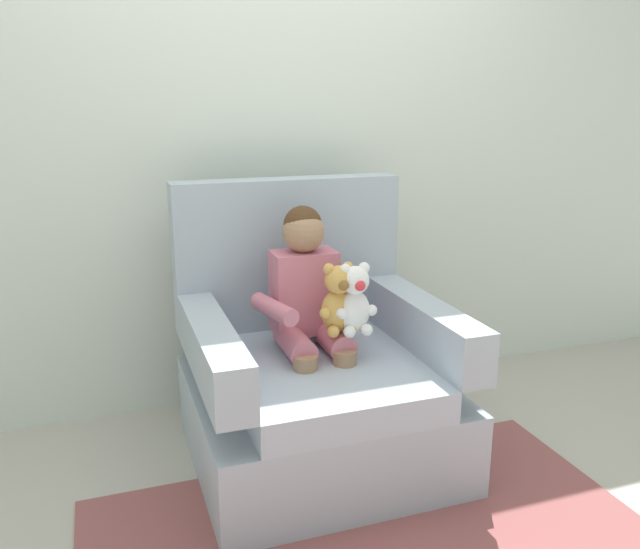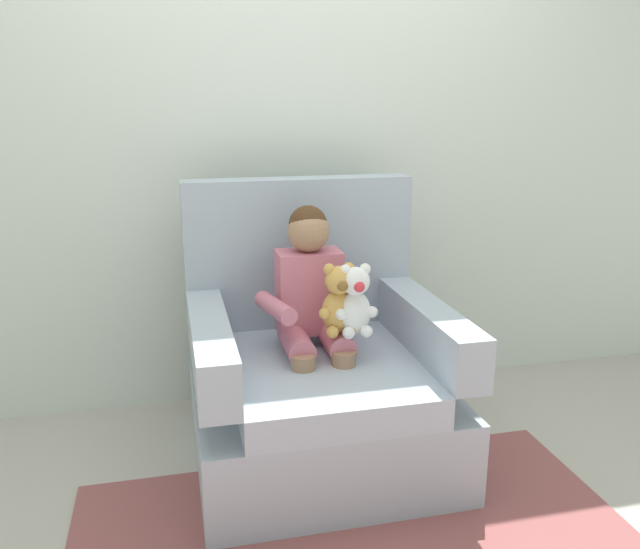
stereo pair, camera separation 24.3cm
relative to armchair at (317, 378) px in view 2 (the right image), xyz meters
The scene contains 6 objects.
ground_plane 0.34m from the armchair, 90.00° to the right, with size 8.00×8.00×0.00m, color #ADA89E.
back_wall 1.17m from the armchair, 90.00° to the left, with size 6.00×0.10×2.60m, color silver.
armchair is the anchor object (origin of this frame).
seated_child 0.33m from the armchair, 111.62° to the left, with size 0.45×0.39×0.82m.
plush_honey 0.38m from the armchair, 59.82° to the right, with size 0.17×0.14×0.28m.
plush_white 0.40m from the armchair, 47.51° to the right, with size 0.17×0.14×0.28m.
Camera 2 is at (-0.55, -2.33, 1.45)m, focal length 36.26 mm.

